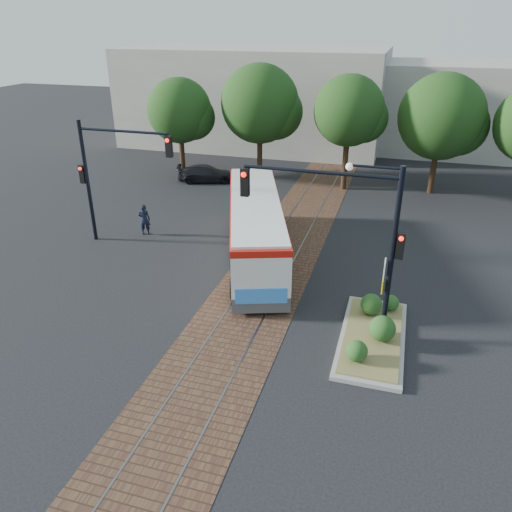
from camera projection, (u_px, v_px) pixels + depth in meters
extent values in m
plane|color=black|center=(250.00, 305.00, 19.61)|extent=(120.00, 120.00, 0.00)
cube|color=brown|center=(276.00, 262.00, 23.07)|extent=(3.60, 40.00, 0.01)
cube|color=slate|center=(260.00, 260.00, 23.26)|extent=(0.06, 40.00, 0.01)
cube|color=slate|center=(291.00, 264.00, 22.87)|extent=(0.06, 40.00, 0.01)
cylinder|color=#382314|center=(182.00, 155.00, 35.41)|extent=(0.36, 0.36, 2.86)
sphere|color=black|center=(179.00, 111.00, 34.09)|extent=(4.40, 4.40, 4.40)
cylinder|color=#382314|center=(260.00, 156.00, 34.63)|extent=(0.36, 0.36, 3.12)
sphere|color=black|center=(260.00, 104.00, 33.12)|extent=(5.20, 5.20, 5.20)
cylinder|color=#382314|center=(345.00, 164.00, 32.33)|extent=(0.36, 0.36, 3.39)
sphere|color=black|center=(349.00, 111.00, 30.89)|extent=(4.40, 4.40, 4.40)
cylinder|color=#382314|center=(433.00, 171.00, 31.72)|extent=(0.36, 0.36, 2.86)
sphere|color=black|center=(441.00, 117.00, 30.26)|extent=(5.20, 5.20, 5.20)
cube|color=#ADA899|center=(257.00, 96.00, 44.17)|extent=(22.00, 12.00, 8.00)
cube|color=#ADA899|center=(497.00, 109.00, 40.95)|extent=(18.00, 10.00, 7.00)
cube|color=#49494C|center=(255.00, 247.00, 23.41)|extent=(5.55, 10.75, 0.62)
cube|color=white|center=(255.00, 225.00, 22.91)|extent=(5.56, 10.76, 1.68)
cube|color=black|center=(255.00, 217.00, 23.04)|extent=(5.27, 9.77, 0.80)
cube|color=red|center=(255.00, 205.00, 22.50)|extent=(5.60, 10.77, 0.27)
cube|color=white|center=(255.00, 201.00, 22.42)|extent=(5.38, 10.40, 0.12)
cube|color=black|center=(261.00, 269.00, 18.10)|extent=(1.37, 0.56, 0.80)
cube|color=#3886E3|center=(261.00, 296.00, 18.42)|extent=(1.86, 0.68, 0.62)
cube|color=orange|center=(282.00, 243.00, 22.39)|extent=(1.35, 3.78, 0.97)
cylinder|color=black|center=(234.00, 288.00, 19.96)|extent=(0.58, 0.94, 0.88)
cylinder|color=black|center=(284.00, 287.00, 20.04)|extent=(0.58, 0.94, 0.88)
cylinder|color=black|center=(234.00, 222.00, 26.42)|extent=(0.58, 0.94, 0.88)
cylinder|color=black|center=(272.00, 222.00, 26.50)|extent=(0.58, 0.94, 0.88)
cube|color=gray|center=(372.00, 338.00, 17.48)|extent=(2.20, 5.20, 0.15)
cube|color=olive|center=(373.00, 335.00, 17.43)|extent=(1.90, 4.80, 0.08)
sphere|color=#1E4719|center=(357.00, 351.00, 15.98)|extent=(0.70, 0.70, 0.70)
sphere|color=#1E4719|center=(382.00, 328.00, 16.96)|extent=(0.90, 0.90, 0.90)
sphere|color=#1E4719|center=(371.00, 304.00, 18.50)|extent=(0.80, 0.80, 0.80)
sphere|color=#1E4719|center=(391.00, 302.00, 18.79)|extent=(0.60, 0.60, 0.60)
cylinder|color=black|center=(392.00, 256.00, 16.22)|extent=(0.18, 0.18, 6.00)
cylinder|color=black|center=(320.00, 172.00, 15.74)|extent=(5.00, 0.12, 0.12)
cube|color=black|center=(245.00, 182.00, 16.63)|extent=(0.28, 0.22, 0.95)
sphere|color=#FF190C|center=(244.00, 175.00, 16.38)|extent=(0.18, 0.18, 0.18)
cube|color=black|center=(400.00, 246.00, 15.99)|extent=(0.26, 0.20, 0.90)
sphere|color=#FF190C|center=(401.00, 239.00, 15.75)|extent=(0.16, 0.16, 0.16)
cube|color=white|center=(385.00, 268.00, 16.33)|extent=(0.04, 0.45, 0.55)
cube|color=yellow|center=(382.00, 285.00, 16.61)|extent=(0.04, 0.45, 0.45)
cylinder|color=black|center=(376.00, 167.00, 15.18)|extent=(1.60, 0.08, 0.08)
sphere|color=silver|center=(349.00, 167.00, 15.40)|extent=(0.24, 0.24, 0.24)
cylinder|color=black|center=(88.00, 182.00, 24.23)|extent=(0.18, 0.18, 6.00)
cylinder|color=black|center=(123.00, 131.00, 22.53)|extent=(4.50, 0.12, 0.12)
cube|color=black|center=(169.00, 147.00, 22.19)|extent=(0.28, 0.22, 0.95)
sphere|color=#FF190C|center=(167.00, 140.00, 21.93)|extent=(0.18, 0.18, 0.18)
cube|color=black|center=(82.00, 174.00, 24.11)|extent=(0.26, 0.20, 0.90)
sphere|color=#FF190C|center=(80.00, 169.00, 23.87)|extent=(0.16, 0.16, 0.16)
imported|color=black|center=(144.00, 219.00, 25.76)|extent=(0.70, 0.59, 1.63)
imported|color=black|center=(206.00, 173.00, 34.31)|extent=(4.23, 2.82, 1.14)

